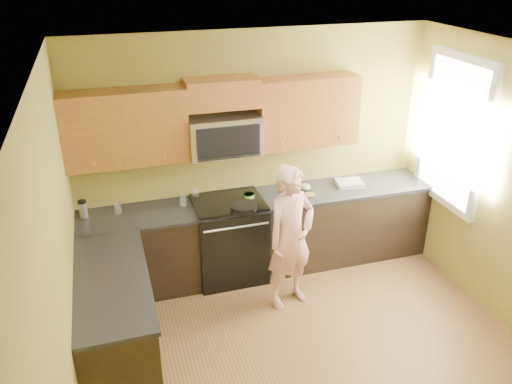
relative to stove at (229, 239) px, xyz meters
name	(u,v)px	position (x,y,z in m)	size (l,w,h in m)	color
floor	(319,368)	(0.40, -1.68, -0.47)	(4.00, 4.00, 0.00)	brown
ceiling	(340,68)	(0.40, -1.68, 2.23)	(4.00, 4.00, 0.00)	white
wall_back	(255,152)	(0.40, 0.32, 0.88)	(4.00, 4.00, 0.00)	olive
wall_left	(62,282)	(-1.60, -1.68, 0.88)	(4.00, 4.00, 0.00)	olive
cabinet_back_run	(262,235)	(0.40, 0.02, -0.03)	(4.00, 0.60, 0.88)	black
cabinet_left_run	(117,324)	(-1.30, -1.08, -0.03)	(0.60, 1.60, 0.88)	black
countertop_back	(263,200)	(0.40, 0.01, 0.43)	(4.00, 0.62, 0.04)	black
countertop_left	(112,280)	(-1.29, -1.08, 0.43)	(0.62, 1.60, 0.04)	black
stove	(229,239)	(0.00, 0.00, 0.00)	(0.76, 0.65, 0.95)	black
microwave	(224,154)	(0.00, 0.12, 0.97)	(0.76, 0.40, 0.42)	silver
upper_cab_left	(129,163)	(-0.99, 0.16, 0.97)	(1.22, 0.33, 0.75)	#905721
upper_cab_right	(305,144)	(0.94, 0.16, 0.97)	(1.12, 0.33, 0.75)	#905721
upper_cab_over_mw	(222,93)	(0.00, 0.16, 1.62)	(0.76, 0.33, 0.30)	#905721
window	(454,132)	(2.38, -0.48, 1.17)	(0.06, 1.06, 1.66)	white
woman	(291,238)	(0.48, -0.66, 0.30)	(0.57, 0.37, 1.56)	#FA807D
frying_pan	(243,210)	(0.10, -0.26, 0.47)	(0.28, 0.49, 0.06)	black
butter_tub	(249,199)	(0.25, 0.03, 0.45)	(0.12, 0.12, 0.09)	#FFFD43
toast_slice	(310,195)	(0.93, -0.08, 0.45)	(0.11, 0.11, 0.01)	#B27F47
napkin_a	(294,202)	(0.68, -0.23, 0.48)	(0.11, 0.12, 0.06)	silver
napkin_b	(305,187)	(0.94, 0.09, 0.48)	(0.12, 0.13, 0.07)	silver
dish_towel	(349,183)	(1.47, 0.05, 0.47)	(0.30, 0.24, 0.05)	white
travel_mug	(84,217)	(-1.50, 0.13, 0.44)	(0.09, 0.09, 0.19)	silver
glass_a	(118,208)	(-1.16, 0.11, 0.51)	(0.07, 0.07, 0.12)	silver
glass_b	(183,200)	(-0.48, 0.10, 0.51)	(0.07, 0.07, 0.12)	silver
glass_c	(196,193)	(-0.31, 0.24, 0.51)	(0.07, 0.07, 0.12)	silver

